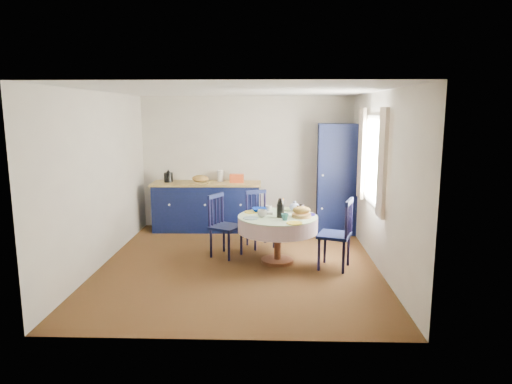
# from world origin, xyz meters

# --- Properties ---
(floor) EXTENTS (4.50, 4.50, 0.00)m
(floor) POSITION_xyz_m (0.00, 0.00, 0.00)
(floor) COLOR black
(floor) RESTS_ON ground
(ceiling) EXTENTS (4.50, 4.50, 0.00)m
(ceiling) POSITION_xyz_m (0.00, 0.00, 2.50)
(ceiling) COLOR white
(ceiling) RESTS_ON wall_back
(wall_back) EXTENTS (4.00, 0.02, 2.50)m
(wall_back) POSITION_xyz_m (0.00, 2.25, 1.25)
(wall_back) COLOR silver
(wall_back) RESTS_ON floor
(wall_left) EXTENTS (0.02, 4.50, 2.50)m
(wall_left) POSITION_xyz_m (-2.00, 0.00, 1.25)
(wall_left) COLOR silver
(wall_left) RESTS_ON floor
(wall_right) EXTENTS (0.02, 4.50, 2.50)m
(wall_right) POSITION_xyz_m (2.00, 0.00, 1.25)
(wall_right) COLOR silver
(wall_right) RESTS_ON floor
(window) EXTENTS (0.10, 1.74, 1.45)m
(window) POSITION_xyz_m (1.95, 0.30, 1.52)
(window) COLOR white
(window) RESTS_ON wall_right
(kitchen_counter) EXTENTS (2.04, 0.67, 1.15)m
(kitchen_counter) POSITION_xyz_m (-0.74, 1.96, 0.47)
(kitchen_counter) COLOR black
(kitchen_counter) RESTS_ON floor
(pantry_cabinet) EXTENTS (0.72, 0.53, 2.00)m
(pantry_cabinet) POSITION_xyz_m (1.66, 1.85, 1.00)
(pantry_cabinet) COLOR black
(pantry_cabinet) RESTS_ON floor
(dining_table) EXTENTS (1.17, 1.17, 0.99)m
(dining_table) POSITION_xyz_m (0.57, 0.11, 0.59)
(dining_table) COLOR #572E18
(dining_table) RESTS_ON floor
(chair_left) EXTENTS (0.57, 0.58, 0.97)m
(chair_left) POSITION_xyz_m (-0.26, 0.40, 0.49)
(chair_left) COLOR black
(chair_left) RESTS_ON floor
(chair_far) EXTENTS (0.55, 0.54, 0.92)m
(chair_far) POSITION_xyz_m (0.27, 0.93, 0.47)
(chair_far) COLOR black
(chair_far) RESTS_ON floor
(chair_right) EXTENTS (0.56, 0.57, 1.01)m
(chair_right) POSITION_xyz_m (1.41, -0.13, 0.51)
(chair_right) COLOR black
(chair_right) RESTS_ON floor
(mug_a) EXTENTS (0.13, 0.13, 0.11)m
(mug_a) POSITION_xyz_m (0.33, 0.05, 0.76)
(mug_a) COLOR silver
(mug_a) RESTS_ON dining_table
(mug_b) EXTENTS (0.10, 0.10, 0.10)m
(mug_b) POSITION_xyz_m (0.66, -0.16, 0.75)
(mug_b) COLOR #25606A
(mug_b) RESTS_ON dining_table
(mug_c) EXTENTS (0.13, 0.13, 0.11)m
(mug_c) POSITION_xyz_m (0.91, 0.41, 0.76)
(mug_c) COLOR black
(mug_c) RESTS_ON dining_table
(mug_d) EXTENTS (0.10, 0.10, 0.09)m
(mug_d) POSITION_xyz_m (0.43, 0.43, 0.75)
(mug_d) COLOR silver
(mug_d) RESTS_ON dining_table
(cobalt_bowl) EXTENTS (0.24, 0.24, 0.06)m
(cobalt_bowl) POSITION_xyz_m (0.29, 0.38, 0.74)
(cobalt_bowl) COLOR navy
(cobalt_bowl) RESTS_ON dining_table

